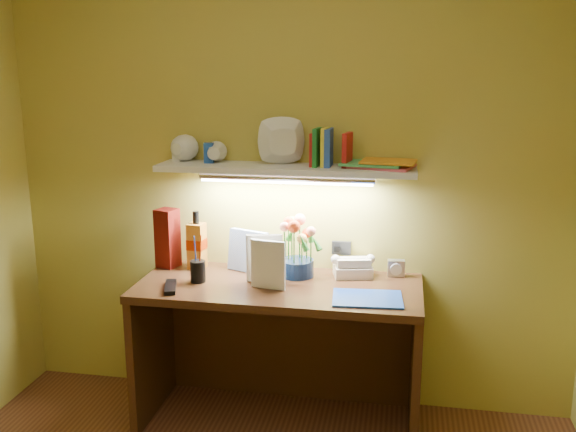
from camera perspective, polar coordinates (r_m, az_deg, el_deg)
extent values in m
cube|color=#3A240F|center=(3.33, -0.82, -12.20)|extent=(1.40, 0.60, 0.75)
cube|color=#A9AAAD|center=(3.34, 9.59, -4.59)|extent=(0.09, 0.05, 0.09)
cube|color=#5F0E09|center=(3.48, -10.66, -1.94)|extent=(0.13, 0.13, 0.31)
cylinder|color=black|center=(3.22, -8.03, -4.25)|extent=(0.09, 0.09, 0.18)
cube|color=black|center=(3.17, -10.40, -6.22)|extent=(0.11, 0.19, 0.02)
cube|color=blue|center=(3.01, 7.07, -7.29)|extent=(0.34, 0.26, 0.01)
imported|color=silver|center=(3.19, -3.74, -3.79)|extent=(0.18, 0.06, 0.24)
imported|color=white|center=(3.12, -3.31, -4.16)|extent=(0.18, 0.05, 0.24)
cube|color=white|center=(3.21, -0.26, 4.22)|extent=(1.30, 0.25, 0.03)
imported|color=white|center=(3.36, -9.89, 5.62)|extent=(0.17, 0.17, 0.11)
imported|color=white|center=(3.28, -6.63, 5.45)|extent=(0.12, 0.12, 0.10)
imported|color=white|center=(3.21, -0.43, 5.02)|extent=(0.31, 0.31, 0.06)
cube|color=white|center=(3.41, -9.83, 5.63)|extent=(0.05, 0.04, 0.10)
cube|color=blue|center=(3.32, -7.04, 5.59)|extent=(0.05, 0.04, 0.10)
cube|color=#B01A19|center=(3.19, 2.49, 5.93)|extent=(0.05, 0.12, 0.17)
cube|color=yellow|center=(3.19, 3.36, 6.13)|extent=(0.04, 0.12, 0.19)
cube|color=blue|center=(3.19, 3.64, 6.09)|extent=(0.03, 0.14, 0.19)
cube|color=#1E7932|center=(3.19, 2.60, 6.12)|extent=(0.03, 0.12, 0.19)
cube|color=#B01A19|center=(3.18, 5.29, 5.87)|extent=(0.04, 0.12, 0.17)
cube|color=#E0546D|center=(3.20, 8.22, 4.43)|extent=(0.35, 0.29, 0.01)
cube|color=#45AF60|center=(3.19, 7.51, 4.67)|extent=(0.32, 0.25, 0.01)
cube|color=orange|center=(3.17, 8.92, 4.81)|extent=(0.28, 0.22, 0.01)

